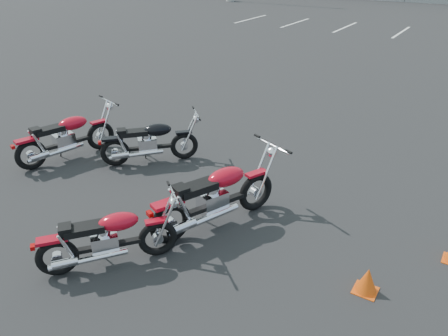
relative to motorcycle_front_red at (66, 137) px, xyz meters
The scene contains 7 objects.
ground 3.51m from the motorcycle_front_red, ahead, with size 120.00×120.00×0.00m, color black.
motorcycle_front_red is the anchor object (origin of this frame).
motorcycle_second_black 1.74m from the motorcycle_front_red, 26.76° to the left, with size 1.70×1.73×1.00m.
motorcycle_third_red 3.80m from the motorcycle_front_red, 31.98° to the right, with size 1.54×1.75×0.97m.
motorcycle_rear_red 3.96m from the motorcycle_front_red, ahead, with size 1.36×2.30×1.15m.
training_cone_far 6.43m from the motorcycle_front_red, ahead, with size 0.30×0.30×0.35m.
parking_line_stripes 19.70m from the motorcycle_front_red, 87.21° to the left, with size 15.12×4.00×0.01m.
Camera 1 is at (3.67, -4.93, 3.95)m, focal length 35.00 mm.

